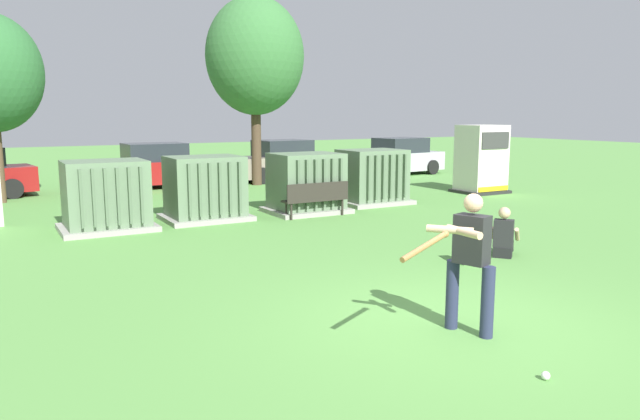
{
  "coord_description": "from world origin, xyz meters",
  "views": [
    {
      "loc": [
        -5.13,
        -5.61,
        2.69
      ],
      "look_at": [
        -0.02,
        3.5,
        1.0
      ],
      "focal_mm": 33.66,
      "sensor_mm": 36.0,
      "label": 1
    }
  ],
  "objects_px": {
    "transformer_mid_west": "(205,189)",
    "backpack": "(465,252)",
    "parked_car_rightmost": "(398,157)",
    "generator_enclosure": "(481,159)",
    "seated_spectator": "(504,237)",
    "transformer_mid_east": "(306,184)",
    "transformer_west": "(106,197)",
    "park_bench": "(316,197)",
    "sports_ball": "(546,376)",
    "parked_car_right_of_center": "(280,161)",
    "batter": "(469,257)",
    "transformer_east": "(372,177)",
    "parked_car_left_of_center": "(152,167)"
  },
  "relations": [
    {
      "from": "park_bench",
      "to": "generator_enclosure",
      "type": "bearing_deg",
      "value": 12.17
    },
    {
      "from": "transformer_mid_east",
      "to": "parked_car_left_of_center",
      "type": "xyz_separation_m",
      "value": [
        -2.3,
        7.64,
        -0.04
      ]
    },
    {
      "from": "generator_enclosure",
      "to": "backpack",
      "type": "bearing_deg",
      "value": -135.54
    },
    {
      "from": "transformer_west",
      "to": "seated_spectator",
      "type": "distance_m",
      "value": 8.83
    },
    {
      "from": "batter",
      "to": "parked_car_right_of_center",
      "type": "height_order",
      "value": "batter"
    },
    {
      "from": "transformer_mid_west",
      "to": "parked_car_left_of_center",
      "type": "height_order",
      "value": "same"
    },
    {
      "from": "transformer_mid_west",
      "to": "backpack",
      "type": "distance_m",
      "value": 7.18
    },
    {
      "from": "backpack",
      "to": "park_bench",
      "type": "bearing_deg",
      "value": 89.85
    },
    {
      "from": "generator_enclosure",
      "to": "seated_spectator",
      "type": "height_order",
      "value": "generator_enclosure"
    },
    {
      "from": "generator_enclosure",
      "to": "parked_car_rightmost",
      "type": "relative_size",
      "value": 0.53
    },
    {
      "from": "parked_car_rightmost",
      "to": "seated_spectator",
      "type": "bearing_deg",
      "value": -119.25
    },
    {
      "from": "parked_car_right_of_center",
      "to": "sports_ball",
      "type": "bearing_deg",
      "value": -107.4
    },
    {
      "from": "transformer_west",
      "to": "parked_car_left_of_center",
      "type": "distance_m",
      "value": 8.15
    },
    {
      "from": "batter",
      "to": "backpack",
      "type": "distance_m",
      "value": 3.69
    },
    {
      "from": "transformer_west",
      "to": "park_bench",
      "type": "height_order",
      "value": "transformer_west"
    },
    {
      "from": "transformer_mid_east",
      "to": "parked_car_rightmost",
      "type": "distance_m",
      "value": 11.04
    },
    {
      "from": "parked_car_left_of_center",
      "to": "transformer_mid_east",
      "type": "bearing_deg",
      "value": -73.22
    },
    {
      "from": "seated_spectator",
      "to": "parked_car_rightmost",
      "type": "bearing_deg",
      "value": 60.75
    },
    {
      "from": "transformer_east",
      "to": "generator_enclosure",
      "type": "relative_size",
      "value": 0.91
    },
    {
      "from": "transformer_mid_east",
      "to": "transformer_east",
      "type": "relative_size",
      "value": 1.0
    },
    {
      "from": "transformer_mid_west",
      "to": "transformer_east",
      "type": "relative_size",
      "value": 1.0
    },
    {
      "from": "parked_car_left_of_center",
      "to": "parked_car_rightmost",
      "type": "height_order",
      "value": "same"
    },
    {
      "from": "park_bench",
      "to": "parked_car_rightmost",
      "type": "height_order",
      "value": "parked_car_rightmost"
    },
    {
      "from": "transformer_east",
      "to": "parked_car_left_of_center",
      "type": "bearing_deg",
      "value": 123.88
    },
    {
      "from": "parked_car_rightmost",
      "to": "sports_ball",
      "type": "bearing_deg",
      "value": -122.52
    },
    {
      "from": "parked_car_rightmost",
      "to": "generator_enclosure",
      "type": "bearing_deg",
      "value": -101.3
    },
    {
      "from": "seated_spectator",
      "to": "parked_car_rightmost",
      "type": "distance_m",
      "value": 15.46
    },
    {
      "from": "transformer_mid_west",
      "to": "parked_car_right_of_center",
      "type": "relative_size",
      "value": 0.48
    },
    {
      "from": "sports_ball",
      "to": "parked_car_right_of_center",
      "type": "xyz_separation_m",
      "value": [
        5.69,
        18.15,
        0.71
      ]
    },
    {
      "from": "sports_ball",
      "to": "backpack",
      "type": "bearing_deg",
      "value": 56.88
    },
    {
      "from": "transformer_mid_east",
      "to": "parked_car_rightmost",
      "type": "relative_size",
      "value": 0.48
    },
    {
      "from": "transformer_west",
      "to": "batter",
      "type": "xyz_separation_m",
      "value": [
        2.63,
        -9.11,
        0.19
      ]
    },
    {
      "from": "seated_spectator",
      "to": "parked_car_left_of_center",
      "type": "distance_m",
      "value": 14.35
    },
    {
      "from": "seated_spectator",
      "to": "parked_car_right_of_center",
      "type": "distance_m",
      "value": 14.19
    },
    {
      "from": "transformer_mid_east",
      "to": "parked_car_right_of_center",
      "type": "xyz_separation_m",
      "value": [
        2.89,
        7.69,
        -0.04
      ]
    },
    {
      "from": "transformer_west",
      "to": "parked_car_rightmost",
      "type": "xyz_separation_m",
      "value": [
        13.65,
        7.11,
        -0.04
      ]
    },
    {
      "from": "sports_ball",
      "to": "seated_spectator",
      "type": "xyz_separation_m",
      "value": [
        3.66,
        4.11,
        0.33
      ]
    },
    {
      "from": "transformer_east",
      "to": "sports_ball",
      "type": "distance_m",
      "value": 12.18
    },
    {
      "from": "transformer_west",
      "to": "parked_car_rightmost",
      "type": "bearing_deg",
      "value": 27.51
    },
    {
      "from": "parked_car_right_of_center",
      "to": "parked_car_rightmost",
      "type": "distance_m",
      "value": 5.56
    },
    {
      "from": "seated_spectator",
      "to": "parked_car_right_of_center",
      "type": "relative_size",
      "value": 0.22
    },
    {
      "from": "backpack",
      "to": "transformer_west",
      "type": "bearing_deg",
      "value": 128.21
    },
    {
      "from": "batter",
      "to": "parked_car_right_of_center",
      "type": "bearing_deg",
      "value": 71.88
    },
    {
      "from": "parked_car_right_of_center",
      "to": "seated_spectator",
      "type": "bearing_deg",
      "value": -98.2
    },
    {
      "from": "transformer_mid_west",
      "to": "park_bench",
      "type": "relative_size",
      "value": 1.16
    },
    {
      "from": "transformer_east",
      "to": "parked_car_right_of_center",
      "type": "bearing_deg",
      "value": 86.86
    },
    {
      "from": "parked_car_left_of_center",
      "to": "parked_car_right_of_center",
      "type": "height_order",
      "value": "same"
    },
    {
      "from": "transformer_west",
      "to": "parked_car_right_of_center",
      "type": "xyz_separation_m",
      "value": [
        8.12,
        7.66,
        -0.04
      ]
    },
    {
      "from": "parked_car_right_of_center",
      "to": "transformer_west",
      "type": "bearing_deg",
      "value": -136.66
    },
    {
      "from": "transformer_mid_west",
      "to": "park_bench",
      "type": "height_order",
      "value": "transformer_mid_west"
    }
  ]
}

